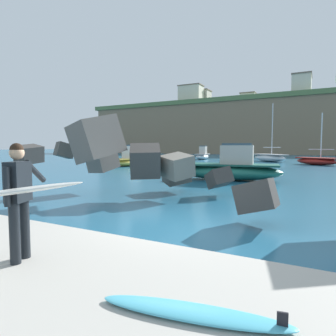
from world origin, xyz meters
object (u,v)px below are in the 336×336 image
boat_mid_left (203,155)px  station_building_west (199,99)px  boat_mid_centre (230,168)px  station_building_annex (191,95)px  boat_near_right (317,161)px  station_building_east (302,85)px  spare_surfboard (193,312)px  boat_far_centre (269,157)px  surfer_with_board (16,194)px  boat_near_left (129,160)px  station_building_central (249,101)px  boat_far_left (140,156)px  mooring_buoy_inner (261,175)px  mooring_buoy_middle (135,165)px

boat_mid_left → station_building_west: 54.32m
boat_mid_centre → station_building_annex: bearing=114.6°
boat_near_right → station_building_east: bearing=94.8°
spare_surfboard → station_building_annex: size_ratio=0.28×
boat_mid_left → station_building_annex: station_building_annex is taller
boat_far_centre → boat_mid_left: bearing=168.2°
spare_surfboard → boat_far_centre: 37.68m
surfer_with_board → station_building_east: (-0.04, 80.26, 16.50)m
boat_mid_left → boat_near_left: bearing=-94.7°
spare_surfboard → station_building_annex: bearing=112.8°
station_building_east → station_building_central: bearing=133.0°
boat_mid_centre → station_building_central: station_building_central is taller
boat_far_left → boat_mid_left: bearing=37.0°
spare_surfboard → mooring_buoy_inner: (-1.95, 16.06, -0.06)m
boat_far_left → station_building_west: station_building_west is taller
station_building_east → spare_surfboard: bearing=-88.0°
boat_far_centre → station_building_central: 65.51m
boat_near_right → boat_far_centre: bearing=139.5°
boat_near_right → boat_far_centre: 7.40m
boat_far_left → boat_mid_centre: bearing=-46.0°
spare_surfboard → station_building_annex: (-34.53, 82.18, 17.90)m
surfer_with_board → spare_surfboard: bearing=-1.2°
boat_mid_left → mooring_buoy_inner: bearing=-61.7°
surfer_with_board → boat_far_left: 38.91m
surfer_with_board → mooring_buoy_inner: (0.85, 16.00, -1.06)m
boat_near_left → station_building_annex: (-18.48, 60.36, 17.53)m
surfer_with_board → mooring_buoy_middle: 23.43m
mooring_buoy_middle → station_building_west: (-19.32, 67.02, 17.56)m
station_building_west → station_building_central: size_ratio=1.01×
boat_mid_left → boat_mid_centre: size_ratio=0.67×
station_building_west → station_building_central: bearing=39.5°
boat_near_right → boat_mid_centre: (-4.62, -18.47, 0.23)m
spare_surfboard → station_building_west: station_building_west is taller
station_building_central → station_building_east: 25.15m
mooring_buoy_inner → station_building_east: 66.62m
spare_surfboard → boat_mid_centre: bearing=103.6°
boat_mid_centre → station_building_east: size_ratio=0.85×
boat_near_right → spare_surfboard: bearing=-92.1°
surfer_with_board → boat_far_left: size_ratio=0.49×
surfer_with_board → mooring_buoy_middle: size_ratio=4.73×
station_building_west → mooring_buoy_middle: bearing=-73.9°
station_building_east → boat_far_centre: bearing=-92.1°
boat_mid_left → station_building_central: 61.80m
boat_near_right → boat_mid_centre: size_ratio=0.89×
mooring_buoy_inner → station_building_east: size_ratio=0.06×
boat_near_right → station_building_central: (-21.18, 66.11, 17.19)m
boat_near_left → station_building_east: bearing=77.3°
boat_far_centre → station_building_central: station_building_central is taller
boat_near_right → station_building_east: station_building_east is taller
boat_mid_centre → station_building_west: (-30.23, 73.31, 17.09)m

